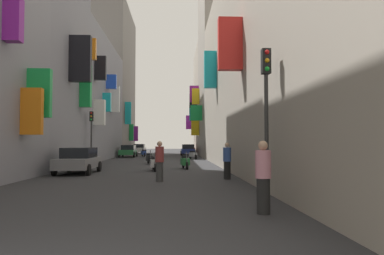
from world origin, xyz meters
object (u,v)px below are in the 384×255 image
pedestrian_crossing (227,161)px  pedestrian_near_left (263,177)px  parked_car_blue (188,150)px  traffic_light_near_corner (266,97)px  traffic_light_far_corner (91,128)px  parked_car_grey (79,160)px  parked_car_red (189,149)px  scooter_black (149,158)px  parked_car_white (139,149)px  scooter_white (154,163)px  scooter_blue (143,153)px  scooter_silver (193,155)px  scooter_green (185,162)px  pedestrian_near_right (160,161)px  parked_car_green (128,151)px

pedestrian_crossing → pedestrian_near_left: size_ratio=0.97×
parked_car_blue → traffic_light_near_corner: bearing=-88.5°
pedestrian_crossing → traffic_light_far_corner: (-8.87, 11.44, 1.95)m
parked_car_grey → parked_car_red: (7.39, 34.31, 0.02)m
pedestrian_near_left → scooter_black: bearing=101.3°
parked_car_blue → pedestrian_near_left: 41.37m
traffic_light_far_corner → parked_car_white: bearing=88.2°
scooter_white → scooter_blue: bearing=96.5°
scooter_silver → parked_car_white: bearing=111.2°
pedestrian_crossing → scooter_green: bearing=104.3°
parked_car_blue → scooter_white: bearing=-96.1°
parked_car_blue → scooter_silver: parked_car_blue is taller
traffic_light_far_corner → pedestrian_near_left: bearing=-66.7°
parked_car_white → pedestrian_near_right: pedestrian_near_right is taller
traffic_light_far_corner → parked_car_blue: bearing=69.3°
parked_car_white → scooter_green: 33.78m
parked_car_green → parked_car_white: bearing=89.8°
scooter_blue → pedestrian_near_right: bearing=-83.7°
scooter_silver → pedestrian_near_right: bearing=-96.5°
traffic_light_far_corner → scooter_green: bearing=-31.9°
scooter_green → pedestrian_near_right: pedestrian_near_right is taller
scooter_black → traffic_light_near_corner: (4.78, -18.93, 2.60)m
parked_car_green → traffic_light_far_corner: 16.01m
parked_car_grey → pedestrian_near_left: 14.23m
scooter_white → scooter_silver: size_ratio=1.00×
scooter_green → parked_car_red: bearing=87.5°
parked_car_red → pedestrian_near_right: (-2.69, -38.86, 0.12)m
parked_car_red → traffic_light_far_corner: (-8.45, -26.54, 2.03)m
pedestrian_crossing → traffic_light_near_corner: (0.29, -6.41, 2.21)m
pedestrian_near_right → scooter_blue: bearing=96.3°
parked_car_blue → scooter_white: 27.79m
scooter_blue → pedestrian_near_right: (3.25, -29.69, 0.43)m
scooter_silver → traffic_light_far_corner: size_ratio=0.46×
parked_car_blue → scooter_black: bearing=-100.4°
parked_car_grey → scooter_silver: bearing=67.6°
scooter_white → traffic_light_far_corner: (-5.18, 6.12, 2.34)m
scooter_green → pedestrian_crossing: bearing=-75.7°
pedestrian_near_left → scooter_blue: bearing=99.3°
parked_car_grey → parked_car_white: size_ratio=0.98×
scooter_black → scooter_blue: bearing=96.6°
parked_car_white → parked_car_blue: parked_car_white is taller
parked_car_red → scooter_black: (-4.07, -25.46, -0.31)m
scooter_black → scooter_silver: 9.48m
parked_car_blue → scooter_silver: size_ratio=2.23×
parked_car_blue → pedestrian_near_left: pedestrian_near_left is taller
scooter_green → pedestrian_near_left: bearing=-84.5°
scooter_silver → scooter_blue: 9.59m
parked_car_blue → pedestrian_near_right: (-2.36, -33.83, 0.12)m
scooter_white → pedestrian_near_right: pedestrian_near_right is taller
scooter_blue → scooter_green: bearing=-78.1°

